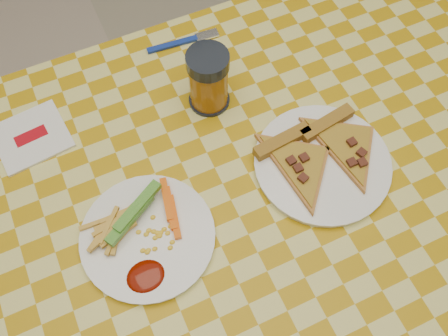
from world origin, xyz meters
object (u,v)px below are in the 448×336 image
(plate_left, at_px, (148,237))
(drink_glass, at_px, (208,80))
(table, at_px, (230,216))
(plate_right, at_px, (322,164))

(plate_left, xyz_separation_m, drink_glass, (0.21, 0.22, 0.06))
(table, xyz_separation_m, drink_glass, (0.05, 0.21, 0.14))
(plate_right, height_order, drink_glass, drink_glass)
(table, distance_m, drink_glass, 0.26)
(table, height_order, drink_glass, drink_glass)
(plate_left, bearing_deg, drink_glass, 46.26)
(plate_right, distance_m, drink_glass, 0.26)
(plate_left, height_order, drink_glass, drink_glass)
(plate_right, bearing_deg, table, 177.87)
(plate_left, xyz_separation_m, plate_right, (0.34, 0.00, 0.00))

